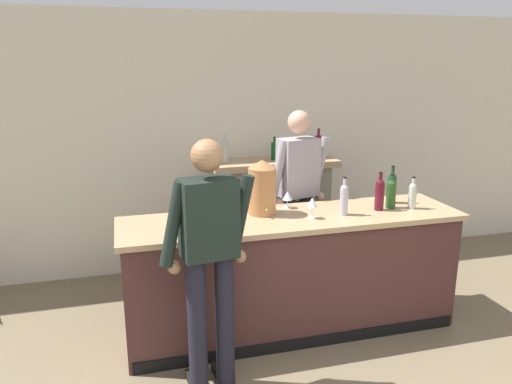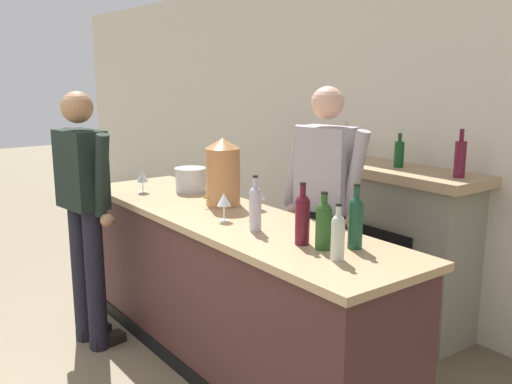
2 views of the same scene
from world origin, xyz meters
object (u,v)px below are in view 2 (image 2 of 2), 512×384
Objects in this scene: person_customer at (84,209)px; wine_glass_front_right at (224,200)px; ice_bucket_steel at (191,180)px; wine_bottle_rose_blush at (324,223)px; wine_bottle_merlot_tall at (255,207)px; wine_glass_back_row at (258,195)px; potted_plant_corner at (158,214)px; person_bartender at (324,210)px; copper_dispenser at (223,172)px; wine_glass_front_left at (142,177)px; fireplace_stone at (394,245)px; wine_bottle_port_short at (338,235)px; wine_bottle_chardonnay_pale at (302,217)px; wine_bottle_cabernet_heavy at (356,220)px.

person_customer is 10.31× the size of wine_glass_front_right.
wine_bottle_rose_blush reaches higher than ice_bucket_steel.
wine_bottle_merlot_tall is at bearing -12.43° from ice_bucket_steel.
wine_glass_front_right reaches higher than wine_glass_back_row.
person_customer is at bearing -37.38° from potted_plant_corner.
person_bartender is 6.06× the size of wine_bottle_rose_blush.
potted_plant_corner is at bearing 162.18° from copper_dispenser.
wine_glass_front_right is 1.04× the size of wine_glass_front_left.
person_bartender is 0.45m from wine_glass_back_row.
person_bartender is 4.00× the size of copper_dispenser.
wine_bottle_port_short is (0.81, -1.42, 0.52)m from fireplace_stone.
copper_dispenser is 1.63× the size of wine_bottle_port_short.
ice_bucket_steel is 0.86× the size of wine_bottle_port_short.
copper_dispenser is (2.69, -0.87, 0.98)m from potted_plant_corner.
wine_bottle_chardonnay_pale is (1.56, 0.59, 0.18)m from person_customer.
wine_bottle_merlot_tall is at bearing 2.50° from wine_glass_front_left.
wine_bottle_rose_blush is at bearing 13.56° from wine_bottle_chardonnay_pale.
ice_bucket_steel is 0.91m from wine_glass_front_right.
wine_glass_front_left is at bearing -178.01° from wine_glass_front_right.
ice_bucket_steel is at bearing 173.79° from wine_bottle_rose_blush.
ice_bucket_steel reaches higher than potted_plant_corner.
potted_plant_corner is 4.00× the size of wine_glass_front_right.
person_bartender is at bearing 128.23° from wine_bottle_chardonnay_pale.
person_bartender is at bearing -88.69° from fireplace_stone.
ice_bucket_steel is at bearing 61.82° from wine_glass_front_left.
wine_bottle_cabernet_heavy is at bearing 15.75° from wine_glass_front_right.
person_customer reaches higher than fireplace_stone.
person_bartender is 1.09m from ice_bucket_steel.
person_customer is 0.52m from wine_glass_front_left.
wine_glass_front_left is 1.13× the size of wine_glass_back_row.
person_bartender reaches higher than wine_glass_front_left.
ice_bucket_steel is at bearing -20.55° from potted_plant_corner.
wine_glass_front_right is (-0.29, -0.02, -0.01)m from wine_bottle_merlot_tall.
potted_plant_corner is 3.29m from person_bartender.
wine_glass_front_right is (-0.76, -0.10, -0.01)m from wine_bottle_rose_blush.
person_customer is at bearing -159.28° from wine_bottle_chardonnay_pale.
wine_glass_front_left is (-1.97, -0.07, -0.00)m from wine_bottle_port_short.
fireplace_stone is 1.59m from wine_bottle_rose_blush.
fireplace_stone reaches higher than ice_bucket_steel.
potted_plant_corner is 4.21m from wine_bottle_port_short.
wine_glass_front_right is at bearing 29.39° from person_customer.
ice_bucket_steel is at bearing 162.35° from wine_glass_front_right.
wine_bottle_chardonnay_pale is (0.52, -1.38, 0.55)m from fireplace_stone.
wine_glass_back_row is (-0.10, 0.33, -0.02)m from wine_glass_front_right.
wine_glass_back_row is (-0.23, -0.37, 0.11)m from person_bartender.
wine_bottle_cabernet_heavy reaches higher than wine_glass_back_row.
wine_bottle_rose_blush is (1.69, 0.62, 0.17)m from person_customer.
copper_dispenser reaches higher than wine_bottle_merlot_tall.
wine_bottle_merlot_tall is (-0.48, -0.08, 0.01)m from wine_bottle_rose_blush.
wine_bottle_chardonnay_pale is (0.35, 0.05, 0.01)m from wine_bottle_merlot_tall.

